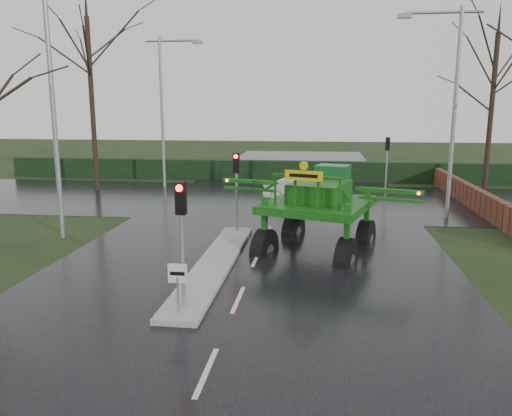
# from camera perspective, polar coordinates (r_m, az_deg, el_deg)

# --- Properties ---
(ground) EXTENTS (140.00, 140.00, 0.00)m
(ground) POSITION_cam_1_polar(r_m,az_deg,el_deg) (14.43, -2.06, -10.49)
(ground) COLOR black
(ground) RESTS_ON ground
(road_main) EXTENTS (14.00, 80.00, 0.02)m
(road_main) POSITION_cam_1_polar(r_m,az_deg,el_deg) (23.92, 1.87, -1.61)
(road_main) COLOR black
(road_main) RESTS_ON ground
(road_cross) EXTENTS (80.00, 12.00, 0.02)m
(road_cross) POSITION_cam_1_polar(r_m,az_deg,el_deg) (29.78, 2.99, 0.96)
(road_cross) COLOR black
(road_cross) RESTS_ON ground
(median_island) EXTENTS (1.20, 10.00, 0.16)m
(median_island) POSITION_cam_1_polar(r_m,az_deg,el_deg) (17.41, -4.68, -6.35)
(median_island) COLOR gray
(median_island) RESTS_ON ground
(hedge_row) EXTENTS (44.00, 0.90, 1.50)m
(hedge_row) POSITION_cam_1_polar(r_m,az_deg,el_deg) (37.56, 3.95, 4.25)
(hedge_row) COLOR black
(hedge_row) RESTS_ON ground
(brick_wall) EXTENTS (0.40, 20.00, 1.20)m
(brick_wall) POSITION_cam_1_polar(r_m,az_deg,el_deg) (30.73, 22.93, 1.52)
(brick_wall) COLOR #592D1E
(brick_wall) RESTS_ON ground
(keep_left_sign) EXTENTS (0.50, 0.07, 1.35)m
(keep_left_sign) POSITION_cam_1_polar(r_m,az_deg,el_deg) (12.96, -8.93, -8.20)
(keep_left_sign) COLOR gray
(keep_left_sign) RESTS_ON ground
(traffic_signal_near) EXTENTS (0.26, 0.33, 3.52)m
(traffic_signal_near) POSITION_cam_1_polar(r_m,az_deg,el_deg) (13.00, -8.53, -1.10)
(traffic_signal_near) COLOR gray
(traffic_signal_near) RESTS_ON ground
(traffic_signal_mid) EXTENTS (0.26, 0.33, 3.52)m
(traffic_signal_mid) POSITION_cam_1_polar(r_m,az_deg,el_deg) (21.18, -2.26, 3.81)
(traffic_signal_mid) COLOR gray
(traffic_signal_mid) RESTS_ON ground
(traffic_signal_far) EXTENTS (0.26, 0.33, 3.52)m
(traffic_signal_far) POSITION_cam_1_polar(r_m,az_deg,el_deg) (33.60, 14.77, 6.23)
(traffic_signal_far) COLOR gray
(traffic_signal_far) RESTS_ON ground
(street_light_left_near) EXTENTS (3.85, 0.30, 10.00)m
(street_light_left_near) POSITION_cam_1_polar(r_m,az_deg,el_deg) (21.86, -21.59, 12.21)
(street_light_left_near) COLOR gray
(street_light_left_near) RESTS_ON ground
(street_light_right) EXTENTS (3.85, 0.30, 10.00)m
(street_light_right) POSITION_cam_1_polar(r_m,az_deg,el_deg) (25.91, 21.19, 11.98)
(street_light_right) COLOR gray
(street_light_right) RESTS_ON ground
(street_light_left_far) EXTENTS (3.85, 0.30, 10.00)m
(street_light_left_far) POSITION_cam_1_polar(r_m,az_deg,el_deg) (34.81, -10.26, 12.19)
(street_light_left_far) COLOR gray
(street_light_left_far) RESTS_ON ground
(tree_left_far) EXTENTS (7.70, 7.70, 13.26)m
(tree_left_far) POSITION_cam_1_polar(r_m,az_deg,el_deg) (34.55, -18.38, 13.74)
(tree_left_far) COLOR black
(tree_left_far) RESTS_ON ground
(tree_right_far) EXTENTS (7.00, 7.00, 12.05)m
(tree_right_far) POSITION_cam_1_polar(r_m,az_deg,el_deg) (35.88, 25.47, 12.08)
(tree_right_far) COLOR black
(tree_right_far) RESTS_ON ground
(crop_sprayer) EXTENTS (7.58, 5.77, 4.41)m
(crop_sprayer) POSITION_cam_1_polar(r_m,az_deg,el_deg) (18.77, 1.25, 1.28)
(crop_sprayer) COLOR black
(crop_sprayer) RESTS_ON ground
(white_sedan) EXTENTS (4.33, 2.33, 1.35)m
(white_sedan) POSITION_cam_1_polar(r_m,az_deg,el_deg) (29.29, 5.01, 0.74)
(white_sedan) COLOR silver
(white_sedan) RESTS_ON ground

